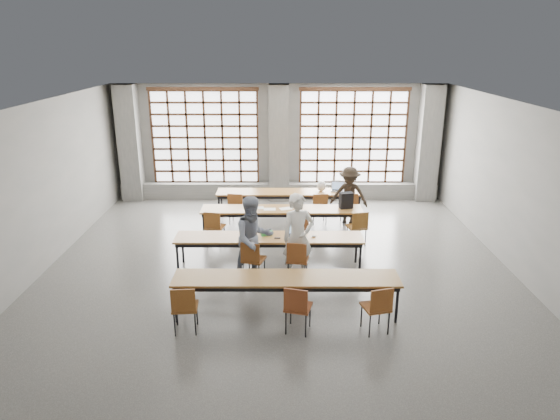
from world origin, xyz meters
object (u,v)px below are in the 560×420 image
at_px(desk_row_a, 289,194).
at_px(student_male, 298,237).
at_px(laptop_back, 338,188).
at_px(phone, 277,238).
at_px(desk_row_d, 286,281).
at_px(chair_front_right, 297,257).
at_px(mouse, 314,236).
at_px(chair_mid_right, 358,225).
at_px(chair_mid_left, 214,225).
at_px(chair_back_right, 350,205).
at_px(desk_row_b, 282,211).
at_px(chair_near_mid, 297,305).
at_px(desk_row_c, 269,239).
at_px(student_female, 254,239).
at_px(chair_near_right, 378,305).
at_px(chair_back_left, 236,205).
at_px(green_box, 267,233).
at_px(laptop_front, 295,232).
at_px(student_back, 349,195).
at_px(chair_near_left, 184,305).
at_px(red_pouch, 185,304).
at_px(chair_mid_centre, 299,225).
at_px(plastic_bag, 321,186).
at_px(chair_back_mid, 320,205).
at_px(backpack, 346,200).
at_px(chair_front_left, 252,257).

height_order(desk_row_a, student_male, student_male).
distance_m(laptop_back, phone, 3.95).
relative_size(desk_row_d, chair_front_right, 4.55).
bearing_deg(mouse, chair_mid_right, 48.15).
bearing_deg(chair_mid_left, chair_back_right, 23.58).
distance_m(desk_row_b, laptop_back, 2.24).
relative_size(chair_near_mid, mouse, 8.98).
relative_size(desk_row_c, chair_mid_right, 4.55).
bearing_deg(student_male, student_female, 160.47).
bearing_deg(chair_near_right, chair_mid_left, 130.14).
xyz_separation_m(chair_back_left, student_male, (1.54, -3.25, 0.38)).
bearing_deg(chair_near_right, green_box, 126.07).
xyz_separation_m(desk_row_b, chair_mid_right, (1.82, -0.63, -0.13)).
bearing_deg(laptop_front, chair_front_right, -86.99).
xyz_separation_m(chair_back_right, student_back, (-0.01, 0.13, 0.24)).
xyz_separation_m(chair_mid_right, mouse, (-1.14, -1.28, 0.21)).
bearing_deg(laptop_back, chair_near_left, -117.74).
bearing_deg(red_pouch, chair_near_right, -1.36).
relative_size(chair_back_left, red_pouch, 4.40).
distance_m(chair_mid_centre, student_back, 2.15).
relative_size(chair_mid_right, chair_near_left, 1.00).
relative_size(chair_near_mid, plastic_bag, 3.08).
distance_m(desk_row_d, red_pouch, 1.79).
height_order(chair_back_left, student_female, student_female).
distance_m(chair_mid_centre, chair_near_mid, 3.81).
xyz_separation_m(chair_front_right, chair_near_left, (-1.93, -1.93, 0.00)).
bearing_deg(laptop_back, chair_back_mid, -126.76).
relative_size(chair_back_mid, chair_mid_right, 1.00).
height_order(chair_back_left, mouse, chair_back_left).
height_order(desk_row_d, chair_back_left, chair_back_left).
distance_m(student_male, laptop_front, 0.62).
relative_size(desk_row_a, green_box, 16.00).
height_order(backpack, plastic_bag, backpack).
distance_m(desk_row_c, chair_mid_left, 1.84).
distance_m(chair_front_left, laptop_back, 4.65).
bearing_deg(plastic_bag, chair_back_left, -163.67).
height_order(desk_row_c, backpack, backpack).
xyz_separation_m(chair_back_right, phone, (-1.90, -2.85, 0.20)).
bearing_deg(green_box, desk_row_a, 80.96).
relative_size(chair_mid_left, mouse, 8.98).
bearing_deg(desk_row_d, phone, 95.25).
height_order(desk_row_a, chair_front_right, chair_front_right).
bearing_deg(chair_back_mid, chair_front_left, -115.45).
xyz_separation_m(desk_row_c, laptop_front, (0.55, 0.11, 0.13)).
relative_size(chair_front_left, chair_front_right, 1.00).
height_order(desk_row_b, chair_back_left, chair_back_left).
xyz_separation_m(laptop_back, phone, (-1.65, -3.59, -0.05)).
relative_size(mouse, green_box, 0.39).
bearing_deg(chair_front_left, backpack, 49.35).
distance_m(desk_row_c, student_female, 0.62).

